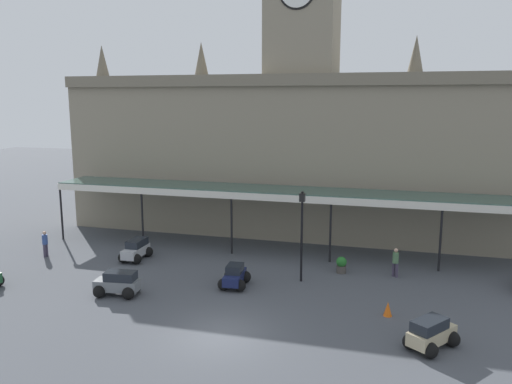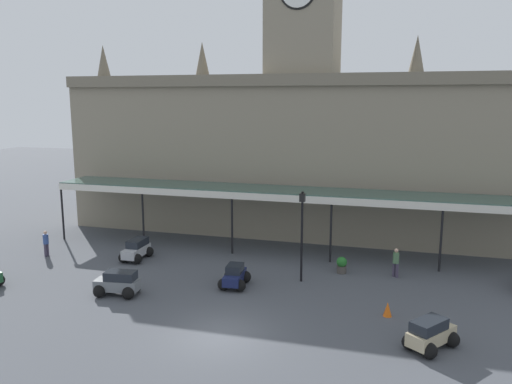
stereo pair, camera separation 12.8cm
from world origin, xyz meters
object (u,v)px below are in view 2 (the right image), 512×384
Objects in this scene: car_grey_estate at (118,284)px; victorian_lamppost at (302,226)px; pedestrian_crossing_forecourt at (46,242)px; traffic_cone at (388,309)px; car_navy_sedan at (235,277)px; car_silver_estate at (137,251)px; car_beige_estate at (431,335)px; planter_near_kerb at (342,265)px; pedestrian_beside_cars at (396,262)px.

victorian_lamppost reaches higher than car_grey_estate.
traffic_cone is (21.27, -3.49, -0.57)m from pedestrian_crossing_forecourt.
pedestrian_crossing_forecourt is at bearing 172.43° from car_navy_sedan.
car_silver_estate is 0.97× the size of car_grey_estate.
car_navy_sedan is 3.09× the size of traffic_cone.
car_silver_estate is 7.89m from car_navy_sedan.
car_beige_estate is 1.03× the size of car_grey_estate.
victorian_lamppost is at bearing -0.10° from pedestrian_crossing_forecourt.
car_grey_estate is (-15.12, 1.64, 0.00)m from car_beige_estate.
car_grey_estate is 0.46× the size of victorian_lamppost.
car_beige_estate is 2.52× the size of planter_near_kerb.
pedestrian_beside_cars is at bearing 22.93° from victorian_lamppost.
planter_near_kerb is (18.53, 1.95, -0.42)m from pedestrian_crossing_forecourt.
car_navy_sedan is 9.14m from pedestrian_beside_cars.
car_navy_sedan is 2.20× the size of planter_near_kerb.
victorian_lamppost is (10.67, -1.03, 2.57)m from car_silver_estate.
car_beige_estate is at bearing -22.85° from car_silver_estate.
victorian_lamppost is at bearing -157.07° from pedestrian_beside_cars.
planter_near_kerb is at bearing 116.68° from traffic_cone.
traffic_cone is at bearing 122.55° from car_beige_estate.
car_navy_sedan is 8.20m from traffic_cone.
car_beige_estate is at bearing -79.91° from pedestrian_beside_cars.
car_grey_estate is 10.11m from victorian_lamppost.
car_beige_estate and car_silver_estate have the same top height.
car_beige_estate is 8.44m from pedestrian_beside_cars.
traffic_cone is (8.01, -1.73, -0.16)m from car_navy_sedan.
car_beige_estate reaches higher than traffic_cone.
car_silver_estate is at bearing 174.48° from victorian_lamppost.
car_grey_estate is at bearing 173.80° from car_beige_estate.
traffic_cone is (15.40, -4.49, -0.22)m from car_silver_estate.
car_beige_estate is 1.14× the size of car_navy_sedan.
traffic_cone is 6.09m from planter_near_kerb.
car_beige_estate and car_grey_estate have the same top height.
planter_near_kerb is at bearing 118.72° from car_beige_estate.
pedestrian_crossing_forecourt is (-23.01, 6.22, 0.34)m from car_beige_estate.
planter_near_kerb is (-3.00, -0.13, -0.42)m from pedestrian_beside_cars.
car_silver_estate is 5.93m from car_grey_estate.
pedestrian_crossing_forecourt reaches higher than car_grey_estate.
planter_near_kerb is at bearing 44.86° from victorian_lamppost.
pedestrian_crossing_forecourt is at bearing 179.90° from victorian_lamppost.
car_silver_estate is 0.45× the size of victorian_lamppost.
planter_near_kerb is at bearing 31.53° from car_grey_estate.
pedestrian_crossing_forecourt is at bearing 149.87° from car_grey_estate.
car_navy_sedan is (7.39, -2.76, -0.06)m from car_silver_estate.
victorian_lamppost is at bearing 27.79° from car_navy_sedan.
pedestrian_crossing_forecourt reaches higher than planter_near_kerb.
pedestrian_beside_cars is 0.33× the size of victorian_lamppost.
pedestrian_beside_cars is at bearing 87.26° from traffic_cone.
car_grey_estate is 13.42m from traffic_cone.
pedestrian_crossing_forecourt is (-5.87, -1.00, 0.34)m from car_silver_estate.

